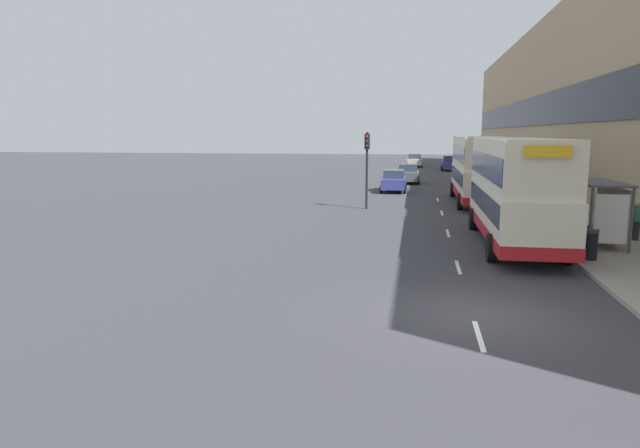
% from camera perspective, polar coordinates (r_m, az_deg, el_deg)
% --- Properties ---
extents(ground_plane, '(220.00, 220.00, 0.00)m').
position_cam_1_polar(ground_plane, '(14.95, 15.00, -8.77)').
color(ground_plane, '#38383D').
extents(pavement, '(5.00, 93.00, 0.14)m').
position_cam_1_polar(pavement, '(53.47, 18.20, 3.87)').
color(pavement, gray).
rests_on(pavement, ground_plane).
extents(terrace_facade, '(3.10, 93.00, 14.42)m').
position_cam_1_polar(terrace_facade, '(54.09, 22.85, 11.25)').
color(terrace_facade, tan).
rests_on(terrace_facade, ground_plane).
extents(lane_mark_0, '(0.12, 2.00, 0.01)m').
position_cam_1_polar(lane_mark_0, '(13.51, 15.60, -10.71)').
color(lane_mark_0, silver).
rests_on(lane_mark_0, ground_plane).
extents(lane_mark_1, '(0.12, 2.00, 0.01)m').
position_cam_1_polar(lane_mark_1, '(19.95, 13.65, -4.21)').
color(lane_mark_1, silver).
rests_on(lane_mark_1, ground_plane).
extents(lane_mark_2, '(0.12, 2.00, 0.01)m').
position_cam_1_polar(lane_mark_2, '(26.52, 12.67, -0.91)').
color(lane_mark_2, silver).
rests_on(lane_mark_2, ground_plane).
extents(lane_mark_3, '(0.12, 2.00, 0.01)m').
position_cam_1_polar(lane_mark_3, '(33.16, 12.08, 1.08)').
color(lane_mark_3, silver).
rests_on(lane_mark_3, ground_plane).
extents(lane_mark_4, '(0.12, 2.00, 0.01)m').
position_cam_1_polar(lane_mark_4, '(39.82, 11.69, 2.40)').
color(lane_mark_4, silver).
rests_on(lane_mark_4, ground_plane).
extents(bus_shelter, '(1.60, 4.20, 2.48)m').
position_cam_1_polar(bus_shelter, '(24.99, 26.43, 2.09)').
color(bus_shelter, '#4C4C51').
rests_on(bus_shelter, ground_plane).
extents(double_decker_bus_near, '(2.85, 10.74, 4.30)m').
position_cam_1_polar(double_decker_bus_near, '(24.22, 19.00, 3.33)').
color(double_decker_bus_near, beige).
rests_on(double_decker_bus_near, ground_plane).
extents(double_decker_bus_ahead, '(2.85, 11.21, 4.30)m').
position_cam_1_polar(double_decker_bus_ahead, '(38.19, 15.46, 5.42)').
color(double_decker_bus_ahead, beige).
rests_on(double_decker_bus_ahead, ground_plane).
extents(car_0, '(2.07, 4.47, 1.72)m').
position_cam_1_polar(car_0, '(78.51, 9.44, 6.29)').
color(car_0, '#B7B799').
rests_on(car_0, ground_plane).
extents(car_1, '(1.97, 4.51, 1.68)m').
position_cam_1_polar(car_1, '(44.87, 7.39, 4.32)').
color(car_1, navy).
rests_on(car_1, ground_plane).
extents(car_2, '(2.04, 4.05, 1.73)m').
position_cam_1_polar(car_2, '(52.42, 8.81, 4.98)').
color(car_2, '#4C5156').
rests_on(car_2, ground_plane).
extents(car_3, '(2.05, 4.25, 1.81)m').
position_cam_1_polar(car_3, '(71.04, 12.87, 5.94)').
color(car_3, navy).
rests_on(car_3, ground_plane).
extents(pedestrian_at_shelter, '(0.32, 0.32, 1.64)m').
position_cam_1_polar(pedestrian_at_shelter, '(26.78, 29.13, 0.36)').
color(pedestrian_at_shelter, '#23232D').
rests_on(pedestrian_at_shelter, ground_plane).
extents(pedestrian_1, '(0.33, 0.33, 1.65)m').
position_cam_1_polar(pedestrian_1, '(27.33, 22.04, 1.01)').
color(pedestrian_1, '#23232D').
rests_on(pedestrian_1, ground_plane).
extents(litter_bin, '(0.55, 0.55, 1.05)m').
position_cam_1_polar(litter_bin, '(22.00, 25.36, -1.84)').
color(litter_bin, black).
rests_on(litter_bin, ground_plane).
extents(traffic_light_far_kerb, '(0.30, 0.32, 4.57)m').
position_cam_1_polar(traffic_light_far_kerb, '(34.08, 4.72, 6.66)').
color(traffic_light_far_kerb, black).
rests_on(traffic_light_far_kerb, ground_plane).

